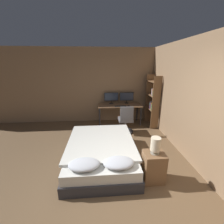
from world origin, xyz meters
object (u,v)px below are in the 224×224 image
object	(u,v)px
nightstand	(153,167)
office_chair	(126,122)
monitor_left	(111,97)
keyboard	(120,106)
monitor_right	(127,97)
bookshelf	(153,100)
bed	(101,152)
bedside_lamp	(156,145)
computer_mouse	(129,106)
desk	(120,107)

from	to	relation	value
nightstand	office_chair	distance (m)	2.12
monitor_left	keyboard	size ratio (longest dim) A/B	1.31
monitor_right	bookshelf	size ratio (longest dim) A/B	0.29
monitor_left	bed	bearing A→B (deg)	-99.59
nightstand	monitor_left	size ratio (longest dim) A/B	1.13
monitor_left	keyboard	world-z (taller)	monitor_left
bedside_lamp	office_chair	world-z (taller)	office_chair
keyboard	monitor_left	bearing A→B (deg)	123.36
nightstand	keyboard	world-z (taller)	keyboard
bed	office_chair	bearing A→B (deg)	60.91
bedside_lamp	monitor_left	xyz separation A→B (m)	(-0.56, 3.14, 0.19)
office_chair	bed	bearing A→B (deg)	-119.09
computer_mouse	office_chair	bearing A→B (deg)	-108.32
bedside_lamp	office_chair	bearing A→B (deg)	94.60
bookshelf	bed	bearing A→B (deg)	-133.13
keyboard	computer_mouse	bearing A→B (deg)	0.00
keyboard	office_chair	bearing A→B (deg)	-80.79
nightstand	bookshelf	world-z (taller)	bookshelf
monitor_left	bookshelf	world-z (taller)	bookshelf
nightstand	monitor_right	size ratio (longest dim) A/B	1.13
bedside_lamp	desk	bearing A→B (deg)	95.19
nightstand	bookshelf	xyz separation A→B (m)	(0.86, 2.63, 0.66)
desk	bookshelf	bearing A→B (deg)	-14.23
keyboard	bookshelf	size ratio (longest dim) A/B	0.22
bed	computer_mouse	distance (m)	2.31
bed	computer_mouse	bearing A→B (deg)	63.83
monitor_right	bedside_lamp	bearing A→B (deg)	-90.47
monitor_left	nightstand	bearing A→B (deg)	-79.96
nightstand	monitor_left	bearing A→B (deg)	100.04
nightstand	monitor_right	world-z (taller)	monitor_right
office_chair	monitor_right	bearing A→B (deg)	79.20
monitor_right	keyboard	world-z (taller)	monitor_right
keyboard	bed	bearing A→B (deg)	-109.24
monitor_left	bedside_lamp	bearing A→B (deg)	-79.96
monitor_right	computer_mouse	size ratio (longest dim) A/B	7.42
bed	bedside_lamp	size ratio (longest dim) A/B	6.37
bed	computer_mouse	world-z (taller)	computer_mouse
bed	keyboard	bearing A→B (deg)	70.76
bed	monitor_right	world-z (taller)	monitor_right
keyboard	computer_mouse	distance (m)	0.29
office_chair	desk	bearing A→B (deg)	96.73
bedside_lamp	bookshelf	distance (m)	2.78
bookshelf	monitor_right	bearing A→B (deg)	148.73
keyboard	bookshelf	world-z (taller)	bookshelf
monitor_left	computer_mouse	world-z (taller)	monitor_left
desk	nightstand	bearing A→B (deg)	-84.81
computer_mouse	bookshelf	world-z (taller)	bookshelf
nightstand	computer_mouse	distance (m)	2.73
keyboard	computer_mouse	world-z (taller)	computer_mouse
nightstand	bed	bearing A→B (deg)	145.45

